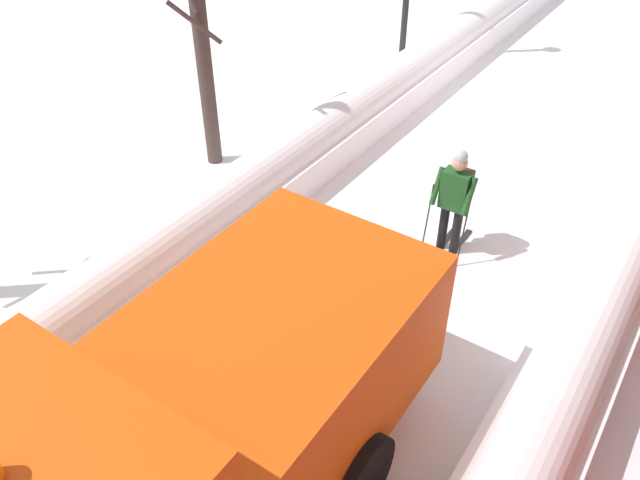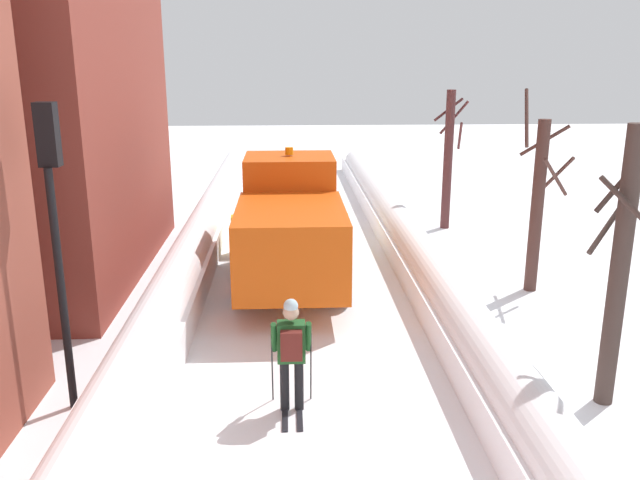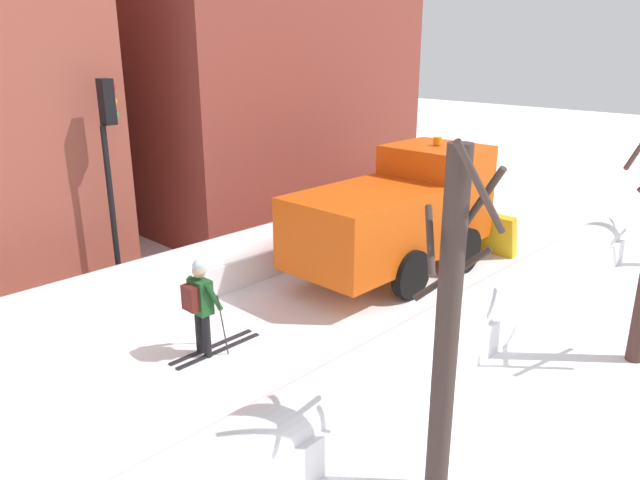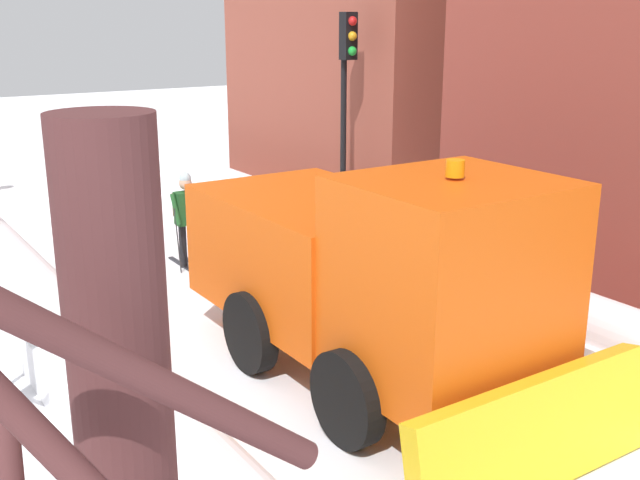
{
  "view_description": "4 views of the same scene",
  "coord_description": "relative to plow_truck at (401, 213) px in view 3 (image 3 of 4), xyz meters",
  "views": [
    {
      "loc": [
        -3.19,
        13.19,
        6.39
      ],
      "look_at": [
        0.5,
        7.75,
        1.28
      ],
      "focal_mm": 35.99,
      "sensor_mm": 36.0,
      "label": 1
    },
    {
      "loc": [
        -0.41,
        -3.59,
        5.21
      ],
      "look_at": [
        0.26,
        9.62,
        1.54
      ],
      "focal_mm": 36.74,
      "sensor_mm": 36.0,
      "label": 2
    },
    {
      "loc": [
        7.77,
        -0.05,
        5.34
      ],
      "look_at": [
        -0.3,
        8.34,
        1.49
      ],
      "focal_mm": 33.87,
      "sensor_mm": 36.0,
      "label": 3
    },
    {
      "loc": [
        5.2,
        18.35,
        4.54
      ],
      "look_at": [
        -1.34,
        8.48,
        1.09
      ],
      "focal_mm": 43.09,
      "sensor_mm": 36.0,
      "label": 4
    }
  ],
  "objects": [
    {
      "name": "ground_plane",
      "position": [
        0.35,
        -1.15,
        -1.48
      ],
      "size": [
        80.0,
        80.0,
        0.0
      ],
      "primitive_type": "plane",
      "color": "white"
    },
    {
      "name": "skier",
      "position": [
        -0.03,
        -5.72,
        -0.48
      ],
      "size": [
        0.62,
        1.8,
        1.81
      ],
      "color": "black",
      "rests_on": "ground"
    },
    {
      "name": "snowbank_right",
      "position": [
        3.16,
        -1.15,
        -1.01
      ],
      "size": [
        1.1,
        36.0,
        1.06
      ],
      "color": "white",
      "rests_on": "ground"
    },
    {
      "name": "plow_truck",
      "position": [
        0.0,
        0.0,
        0.0
      ],
      "size": [
        3.2,
        5.98,
        3.12
      ],
      "color": "#DB510F",
      "rests_on": "ground"
    },
    {
      "name": "snowbank_left",
      "position": [
        -2.46,
        -1.15,
        -0.98
      ],
      "size": [
        1.1,
        36.0,
        1.11
      ],
      "color": "white",
      "rests_on": "ground"
    },
    {
      "name": "building_brick_mid",
      "position": [
        -8.13,
        1.44,
        3.05
      ],
      "size": [
        8.98,
        8.78,
        9.04
      ],
      "color": "brown",
      "rests_on": "ground"
    },
    {
      "name": "bare_tree_near",
      "position": [
        4.87,
        -5.72,
        0.8
      ],
      "size": [
        0.98,
        1.02,
        4.47
      ],
      "color": "#3F302B",
      "rests_on": "ground"
    },
    {
      "name": "traffic_light_pole",
      "position": [
        -3.41,
        -5.37,
        1.76
      ],
      "size": [
        0.28,
        0.42,
        4.64
      ],
      "color": "black",
      "rests_on": "ground"
    }
  ]
}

